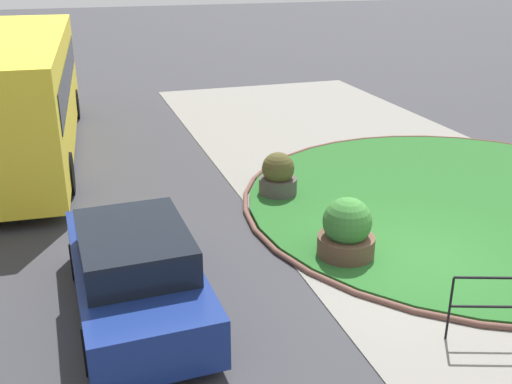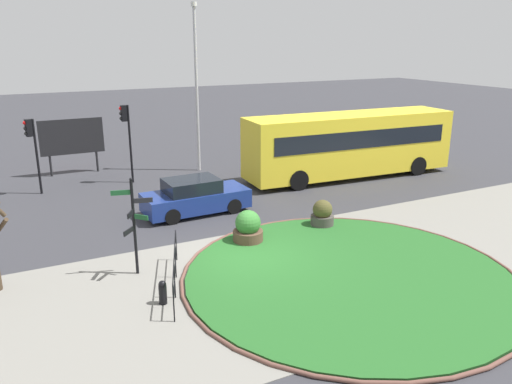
{
  "view_description": "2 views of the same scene",
  "coord_description": "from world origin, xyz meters",
  "px_view_note": "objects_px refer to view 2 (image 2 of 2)",
  "views": [
    {
      "loc": [
        -8.34,
        5.79,
        5.34
      ],
      "look_at": [
        1.83,
        2.51,
        1.04
      ],
      "focal_mm": 41.63,
      "sensor_mm": 36.0,
      "label": 1
    },
    {
      "loc": [
        -6.77,
        -14.06,
        7.04
      ],
      "look_at": [
        1.73,
        2.84,
        1.29
      ],
      "focal_mm": 35.62,
      "sensor_mm": 36.0,
      "label": 2
    }
  ],
  "objects_px": {
    "signpost_directional": "(134,221)",
    "billboard_left": "(72,138)",
    "lamppost_tall": "(196,84)",
    "car_far_lane": "(195,197)",
    "traffic_light_far": "(32,140)",
    "planter_near_signpost": "(322,215)",
    "bollard_foreground": "(163,292)",
    "bus_yellow": "(350,144)",
    "planter_kerbside": "(248,229)",
    "traffic_light_near": "(126,127)"
  },
  "relations": [
    {
      "from": "signpost_directional",
      "to": "billboard_left",
      "type": "distance_m",
      "value": 13.68
    },
    {
      "from": "lamppost_tall",
      "to": "billboard_left",
      "type": "xyz_separation_m",
      "value": [
        -6.28,
        2.28,
        -2.72
      ]
    },
    {
      "from": "car_far_lane",
      "to": "traffic_light_far",
      "type": "xyz_separation_m",
      "value": [
        -5.68,
        5.84,
        1.9
      ]
    },
    {
      "from": "car_far_lane",
      "to": "planter_near_signpost",
      "type": "bearing_deg",
      "value": -46.42
    },
    {
      "from": "signpost_directional",
      "to": "traffic_light_far",
      "type": "bearing_deg",
      "value": 101.01
    },
    {
      "from": "bollard_foreground",
      "to": "planter_near_signpost",
      "type": "bearing_deg",
      "value": 22.78
    },
    {
      "from": "bus_yellow",
      "to": "lamppost_tall",
      "type": "bearing_deg",
      "value": 146.8
    },
    {
      "from": "planter_near_signpost",
      "to": "planter_kerbside",
      "type": "bearing_deg",
      "value": -177.1
    },
    {
      "from": "car_far_lane",
      "to": "traffic_light_near",
      "type": "xyz_separation_m",
      "value": [
        -1.35,
        5.88,
        2.17
      ]
    },
    {
      "from": "signpost_directional",
      "to": "bus_yellow",
      "type": "relative_size",
      "value": 0.27
    },
    {
      "from": "signpost_directional",
      "to": "car_far_lane",
      "type": "distance_m",
      "value": 6.02
    },
    {
      "from": "traffic_light_far",
      "to": "planter_kerbside",
      "type": "height_order",
      "value": "traffic_light_far"
    },
    {
      "from": "bollard_foreground",
      "to": "traffic_light_near",
      "type": "height_order",
      "value": "traffic_light_near"
    },
    {
      "from": "bus_yellow",
      "to": "bollard_foreground",
      "type": "bearing_deg",
      "value": -142.29
    },
    {
      "from": "traffic_light_near",
      "to": "billboard_left",
      "type": "relative_size",
      "value": 1.19
    },
    {
      "from": "car_far_lane",
      "to": "lamppost_tall",
      "type": "distance_m",
      "value": 8.26
    },
    {
      "from": "bollard_foreground",
      "to": "car_far_lane",
      "type": "xyz_separation_m",
      "value": [
        3.45,
        6.83,
        0.34
      ]
    },
    {
      "from": "traffic_light_near",
      "to": "bus_yellow",
      "type": "bearing_deg",
      "value": 156.8
    },
    {
      "from": "traffic_light_far",
      "to": "billboard_left",
      "type": "relative_size",
      "value": 1.08
    },
    {
      "from": "bollard_foreground",
      "to": "bus_yellow",
      "type": "distance_m",
      "value": 15.45
    },
    {
      "from": "signpost_directional",
      "to": "planter_near_signpost",
      "type": "height_order",
      "value": "signpost_directional"
    },
    {
      "from": "traffic_light_far",
      "to": "planter_near_signpost",
      "type": "distance_m",
      "value": 13.68
    },
    {
      "from": "bollard_foreground",
      "to": "planter_near_signpost",
      "type": "xyz_separation_m",
      "value": [
        7.28,
        3.06,
        0.13
      ]
    },
    {
      "from": "car_far_lane",
      "to": "planter_near_signpost",
      "type": "height_order",
      "value": "car_far_lane"
    },
    {
      "from": "signpost_directional",
      "to": "lamppost_tall",
      "type": "xyz_separation_m",
      "value": [
        6.32,
        11.4,
        2.93
      ]
    },
    {
      "from": "traffic_light_near",
      "to": "planter_kerbside",
      "type": "distance_m",
      "value": 10.26
    },
    {
      "from": "bollard_foreground",
      "to": "traffic_light_near",
      "type": "relative_size",
      "value": 0.18
    },
    {
      "from": "bus_yellow",
      "to": "planter_near_signpost",
      "type": "bearing_deg",
      "value": -130.55
    },
    {
      "from": "billboard_left",
      "to": "traffic_light_far",
      "type": "bearing_deg",
      "value": -123.36
    },
    {
      "from": "traffic_light_near",
      "to": "planter_near_signpost",
      "type": "distance_m",
      "value": 11.2
    },
    {
      "from": "planter_kerbside",
      "to": "signpost_directional",
      "type": "bearing_deg",
      "value": -169.86
    },
    {
      "from": "signpost_directional",
      "to": "lamppost_tall",
      "type": "distance_m",
      "value": 13.36
    },
    {
      "from": "bus_yellow",
      "to": "car_far_lane",
      "type": "relative_size",
      "value": 2.57
    },
    {
      "from": "car_far_lane",
      "to": "planter_near_signpost",
      "type": "relative_size",
      "value": 4.05
    },
    {
      "from": "billboard_left",
      "to": "planter_kerbside",
      "type": "bearing_deg",
      "value": -72.08
    },
    {
      "from": "car_far_lane",
      "to": "traffic_light_far",
      "type": "relative_size",
      "value": 1.25
    },
    {
      "from": "bus_yellow",
      "to": "traffic_light_near",
      "type": "height_order",
      "value": "traffic_light_near"
    },
    {
      "from": "car_far_lane",
      "to": "bus_yellow",
      "type": "bearing_deg",
      "value": 9.57
    },
    {
      "from": "billboard_left",
      "to": "traffic_light_near",
      "type": "bearing_deg",
      "value": -54.11
    },
    {
      "from": "billboard_left",
      "to": "planter_near_signpost",
      "type": "distance_m",
      "value": 14.84
    },
    {
      "from": "signpost_directional",
      "to": "billboard_left",
      "type": "height_order",
      "value": "signpost_directional"
    },
    {
      "from": "traffic_light_near",
      "to": "lamppost_tall",
      "type": "relative_size",
      "value": 0.45
    },
    {
      "from": "bollard_foreground",
      "to": "car_far_lane",
      "type": "relative_size",
      "value": 0.16
    },
    {
      "from": "bus_yellow",
      "to": "traffic_light_near",
      "type": "relative_size",
      "value": 2.9
    },
    {
      "from": "car_far_lane",
      "to": "traffic_light_far",
      "type": "distance_m",
      "value": 8.37
    },
    {
      "from": "bus_yellow",
      "to": "billboard_left",
      "type": "distance_m",
      "value": 14.68
    },
    {
      "from": "car_far_lane",
      "to": "traffic_light_far",
      "type": "bearing_deg",
      "value": 132.34
    },
    {
      "from": "bus_yellow",
      "to": "traffic_light_far",
      "type": "distance_m",
      "value": 15.46
    },
    {
      "from": "planter_kerbside",
      "to": "traffic_light_near",
      "type": "bearing_deg",
      "value": 100.93
    },
    {
      "from": "planter_near_signpost",
      "to": "bollard_foreground",
      "type": "bearing_deg",
      "value": -157.22
    }
  ]
}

